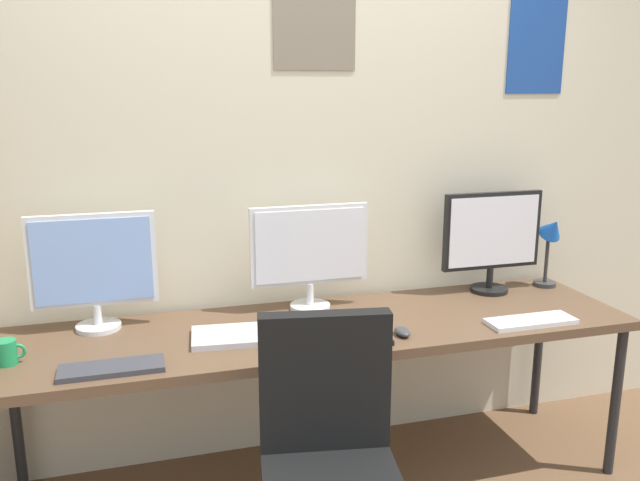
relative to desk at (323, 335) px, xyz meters
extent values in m
cube|color=beige|center=(0.00, 0.42, 0.61)|extent=(5.03, 0.10, 2.60)
cube|color=#1E4799|center=(1.17, 0.37, 1.22)|extent=(0.31, 0.01, 0.48)
cube|color=gray|center=(0.07, 0.37, 1.27)|extent=(0.37, 0.01, 0.36)
cube|color=brown|center=(0.00, 0.00, 0.03)|extent=(2.63, 0.68, 0.04)
cylinder|color=#262628|center=(1.26, -0.29, -0.34)|extent=(0.04, 0.04, 0.70)
cylinder|color=#262628|center=(-1.26, 0.29, -0.34)|extent=(0.04, 0.04, 0.70)
cylinder|color=#262628|center=(1.26, 0.29, -0.34)|extent=(0.04, 0.04, 0.70)
cube|color=black|center=(-0.15, -0.53, 0.06)|extent=(0.45, 0.14, 0.48)
cylinder|color=silver|center=(-0.90, 0.21, 0.06)|extent=(0.18, 0.18, 0.02)
cylinder|color=silver|center=(-0.90, 0.21, 0.11)|extent=(0.03, 0.03, 0.08)
cube|color=silver|center=(-0.90, 0.21, 0.34)|extent=(0.50, 0.03, 0.38)
cube|color=#8CB2F2|center=(-0.90, 0.20, 0.34)|extent=(0.46, 0.01, 0.34)
cylinder|color=silver|center=(0.00, 0.21, 0.06)|extent=(0.18, 0.18, 0.02)
cylinder|color=silver|center=(0.00, 0.21, 0.11)|extent=(0.03, 0.03, 0.10)
cube|color=silver|center=(0.00, 0.21, 0.34)|extent=(0.53, 0.03, 0.35)
cube|color=white|center=(0.00, 0.20, 0.34)|extent=(0.49, 0.01, 0.32)
cylinder|color=black|center=(0.90, 0.21, 0.06)|extent=(0.18, 0.18, 0.02)
cylinder|color=black|center=(0.90, 0.21, 0.11)|extent=(0.03, 0.03, 0.10)
cube|color=black|center=(0.90, 0.21, 0.35)|extent=(0.50, 0.03, 0.37)
cube|color=white|center=(0.90, 0.20, 0.35)|extent=(0.46, 0.01, 0.33)
cylinder|color=#333333|center=(1.21, 0.22, 0.06)|extent=(0.11, 0.11, 0.02)
cylinder|color=#333333|center=(1.21, 0.22, 0.21)|extent=(0.02, 0.02, 0.28)
cone|color=blue|center=(1.21, 0.19, 0.35)|extent=(0.11, 0.14, 0.14)
cube|color=#38383D|center=(-0.84, -0.23, 0.06)|extent=(0.36, 0.13, 0.02)
cube|color=black|center=(0.00, -0.23, 0.06)|extent=(0.40, 0.13, 0.02)
cube|color=silver|center=(0.84, -0.23, 0.06)|extent=(0.38, 0.13, 0.02)
ellipsoid|color=#38383D|center=(0.27, -0.20, 0.06)|extent=(0.06, 0.10, 0.03)
cube|color=silver|center=(-0.39, -0.05, 0.06)|extent=(0.34, 0.25, 0.02)
cylinder|color=#1E8C4C|center=(-1.20, -0.06, 0.09)|extent=(0.08, 0.08, 0.09)
torus|color=#1E8C4C|center=(-1.16, -0.06, 0.09)|extent=(0.06, 0.01, 0.06)
camera|label=1|loc=(-0.73, -2.47, 1.02)|focal=36.69mm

